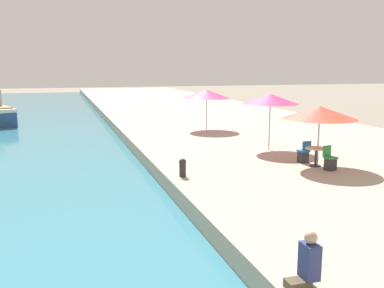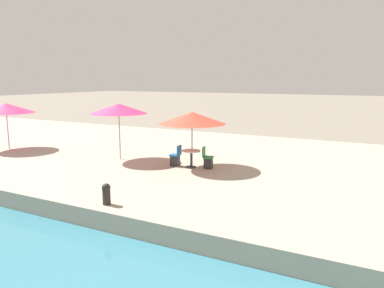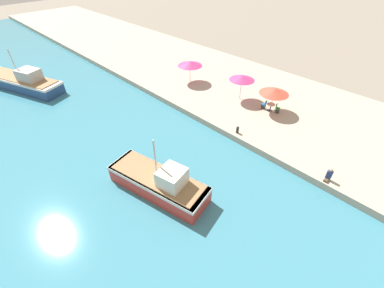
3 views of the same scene
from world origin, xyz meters
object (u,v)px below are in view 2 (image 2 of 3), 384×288
Objects in this scene: cafe_umbrella_striped at (6,108)px; mooring_bollard at (106,193)px; cafe_umbrella_white at (119,109)px; cafe_table at (191,155)px; cafe_chair_right at (208,161)px; cafe_umbrella_pink at (192,118)px; cafe_chair_left at (176,159)px.

cafe_umbrella_striped is 4.48× the size of mooring_bollard.
cafe_umbrella_striped is at bearing 66.83° from mooring_bollard.
cafe_umbrella_white is 7.00m from cafe_umbrella_striped.
cafe_chair_right reaches higher than cafe_table.
cafe_umbrella_pink is 3.74m from cafe_umbrella_white.
cafe_umbrella_striped is (-0.93, 10.69, 0.09)m from cafe_umbrella_pink.
cafe_umbrella_white is at bearing -83.97° from cafe_umbrella_striped.
cafe_chair_left is 1.00× the size of cafe_chair_right.
cafe_chair_right is (0.27, -4.43, -2.06)m from cafe_umbrella_white.
cafe_umbrella_pink reaches higher than cafe_table.
cafe_umbrella_striped is 3.22× the size of cafe_chair_left.
cafe_umbrella_white is 4.05× the size of mooring_bollard.
cafe_umbrella_striped is at bearing 94.48° from cafe_table.
cafe_umbrella_pink is 5.78m from mooring_bollard.
mooring_bollard is (-5.41, 0.00, -0.18)m from cafe_table.
mooring_bollard is (-5.58, 0.71, 0.02)m from cafe_chair_right.
cafe_table is (0.84, -10.69, -1.67)m from cafe_umbrella_striped.
mooring_bollard is at bearing -179.98° from cafe_umbrella_pink.
cafe_umbrella_white is 6.80m from mooring_bollard.
cafe_chair_left is 1.39× the size of mooring_bollard.
cafe_chair_right is at bearing -76.46° from cafe_table.
cafe_chair_right is 1.39× the size of mooring_bollard.
cafe_chair_left is (-0.09, 0.72, -0.21)m from cafe_table.
cafe_table is (0.10, -3.73, -1.85)m from cafe_umbrella_white.
cafe_chair_right is (1.01, -11.39, -1.88)m from cafe_umbrella_striped.
cafe_chair_right is at bearing -86.48° from cafe_umbrella_white.
cafe_table is at bearing -176.68° from cafe_umbrella_pink.
cafe_umbrella_striped is at bearing 94.97° from cafe_umbrella_pink.
cafe_umbrella_white is 2.91× the size of cafe_chair_left.
cafe_umbrella_pink is 1.58m from cafe_table.
cafe_umbrella_striped reaches higher than cafe_chair_right.
cafe_umbrella_pink is 10.73m from cafe_umbrella_striped.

